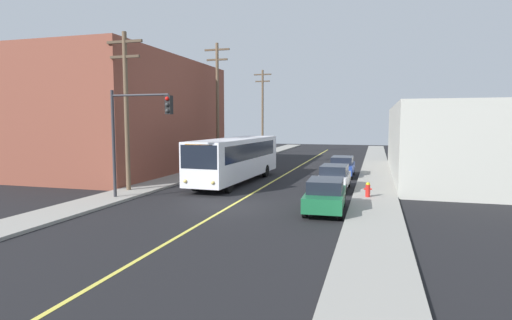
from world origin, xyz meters
TOP-DOWN VIEW (x-y plane):
  - ground_plane at (0.00, 0.00)m, footprint 120.00×120.00m
  - sidewalk_left at (-7.25, 10.00)m, footprint 2.50×90.00m
  - sidewalk_right at (7.25, 10.00)m, footprint 2.50×90.00m
  - lane_stripe_center at (0.00, 15.00)m, footprint 0.16×60.00m
  - building_left_brick at (-13.49, 12.15)m, footprint 10.00×19.36m
  - building_right_warehouse at (14.50, 15.65)m, footprint 12.00×22.13m
  - city_bus at (-2.43, 8.10)m, footprint 3.06×12.24m
  - parked_car_green at (4.92, 0.11)m, footprint 1.96×4.46m
  - parked_car_white at (4.70, 6.78)m, footprint 1.87×4.42m
  - parked_car_blue at (4.67, 13.57)m, footprint 1.84×4.41m
  - utility_pole_near at (-7.61, 2.40)m, footprint 2.40×0.28m
  - utility_pole_mid at (-6.96, 15.99)m, footprint 2.40×0.28m
  - utility_pole_far at (-7.62, 34.16)m, footprint 2.40×0.28m
  - traffic_signal_left_corner at (-5.41, 0.06)m, footprint 3.75×0.48m
  - fire_hydrant at (6.85, 4.05)m, footprint 0.44×0.26m

SIDE VIEW (x-z plane):
  - ground_plane at x=0.00m, z-range 0.00..0.00m
  - lane_stripe_center at x=0.00m, z-range 0.00..0.01m
  - sidewalk_left at x=-7.25m, z-range 0.00..0.15m
  - sidewalk_right at x=7.25m, z-range 0.00..0.15m
  - fire_hydrant at x=6.85m, z-range 0.16..1.00m
  - parked_car_green at x=4.92m, z-range 0.03..1.65m
  - parked_car_white at x=4.70m, z-range 0.03..1.65m
  - parked_car_blue at x=4.67m, z-range 0.03..1.65m
  - city_bus at x=-2.43m, z-range 0.22..3.42m
  - building_right_warehouse at x=14.50m, z-range 0.00..5.67m
  - traffic_signal_left_corner at x=-5.41m, z-range 1.30..7.30m
  - building_left_brick at x=-13.49m, z-range 0.00..9.83m
  - utility_pole_near at x=-7.61m, z-range 0.65..10.34m
  - utility_pole_far at x=-7.62m, z-range 0.67..11.80m
  - utility_pole_mid at x=-6.96m, z-range 0.68..12.08m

